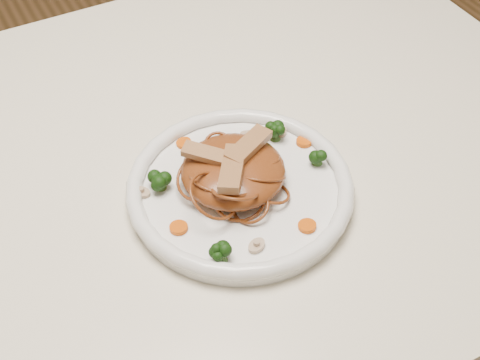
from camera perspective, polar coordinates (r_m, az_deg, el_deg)
name	(u,v)px	position (r m, az deg, el deg)	size (l,w,h in m)	color
table	(160,218)	(0.93, -6.86, -3.25)	(1.20, 0.80, 0.75)	silver
plate	(240,192)	(0.81, 0.00, -1.07)	(0.27, 0.27, 0.02)	white
noodle_mound	(233,171)	(0.80, -0.60, 0.81)	(0.13, 0.13, 0.04)	brown
chicken_a	(248,146)	(0.79, 0.73, 2.97)	(0.07, 0.02, 0.01)	tan
chicken_b	(208,154)	(0.78, -2.78, 2.22)	(0.06, 0.02, 0.01)	tan
chicken_c	(232,168)	(0.76, -0.66, 1.00)	(0.08, 0.02, 0.01)	tan
broccoli_0	(276,131)	(0.86, 3.08, 4.25)	(0.02, 0.02, 0.03)	#16350B
broccoli_1	(160,180)	(0.80, -6.88, 0.00)	(0.02, 0.02, 0.03)	#16350B
broccoli_2	(221,252)	(0.72, -1.63, -6.18)	(0.03, 0.03, 0.03)	#16350B
broccoli_3	(318,155)	(0.83, 6.70, 2.11)	(0.02, 0.02, 0.03)	#16350B
carrot_0	(260,139)	(0.86, 1.69, 3.52)	(0.02, 0.02, 0.01)	#EF5F08
carrot_1	(179,228)	(0.76, -5.29, -4.09)	(0.02, 0.02, 0.01)	#EF5F08
carrot_2	(304,142)	(0.86, 5.52, 3.29)	(0.02, 0.02, 0.01)	#EF5F08
carrot_3	(184,143)	(0.86, -4.84, 3.18)	(0.02, 0.02, 0.01)	#EF5F08
carrot_4	(307,226)	(0.77, 5.79, -3.94)	(0.02, 0.02, 0.01)	#EF5F08
mushroom_0	(257,246)	(0.74, 1.43, -5.68)	(0.02, 0.02, 0.01)	beige
mushroom_1	(279,130)	(0.88, 3.40, 4.33)	(0.03, 0.03, 0.01)	beige
mushroom_2	(142,193)	(0.80, -8.45, -1.08)	(0.02, 0.02, 0.01)	beige
mushroom_3	(249,137)	(0.87, 0.75, 3.74)	(0.03, 0.03, 0.01)	beige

